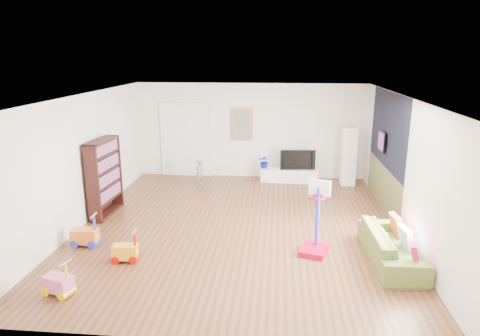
# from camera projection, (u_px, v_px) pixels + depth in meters

# --- Properties ---
(floor) EXTENTS (6.50, 7.50, 0.00)m
(floor) POSITION_uv_depth(u_px,v_px,m) (238.00, 226.00, 8.98)
(floor) COLOR brown
(floor) RESTS_ON ground
(ceiling) EXTENTS (6.50, 7.50, 0.00)m
(ceiling) POSITION_uv_depth(u_px,v_px,m) (238.00, 96.00, 8.28)
(ceiling) COLOR white
(ceiling) RESTS_ON ground
(wall_back) EXTENTS (6.50, 0.00, 2.70)m
(wall_back) POSITION_uv_depth(u_px,v_px,m) (251.00, 131.00, 12.23)
(wall_back) COLOR white
(wall_back) RESTS_ON ground
(wall_front) EXTENTS (6.50, 0.00, 2.70)m
(wall_front) POSITION_uv_depth(u_px,v_px,m) (208.00, 243.00, 5.02)
(wall_front) COLOR white
(wall_front) RESTS_ON ground
(wall_left) EXTENTS (0.00, 7.50, 2.70)m
(wall_left) POSITION_uv_depth(u_px,v_px,m) (83.00, 160.00, 8.92)
(wall_left) COLOR silver
(wall_left) RESTS_ON ground
(wall_right) EXTENTS (0.00, 7.50, 2.70)m
(wall_right) POSITION_uv_depth(u_px,v_px,m) (404.00, 167.00, 8.34)
(wall_right) COLOR white
(wall_right) RESTS_ON ground
(navy_accent) EXTENTS (0.01, 3.20, 1.70)m
(navy_accent) POSITION_uv_depth(u_px,v_px,m) (388.00, 130.00, 9.56)
(navy_accent) COLOR black
(navy_accent) RESTS_ON wall_right
(olive_wainscot) EXTENTS (0.01, 3.20, 1.00)m
(olive_wainscot) POSITION_uv_depth(u_px,v_px,m) (383.00, 187.00, 9.91)
(olive_wainscot) COLOR brown
(olive_wainscot) RESTS_ON wall_right
(doorway) EXTENTS (1.45, 0.06, 2.10)m
(doorway) POSITION_uv_depth(u_px,v_px,m) (185.00, 140.00, 12.44)
(doorway) COLOR white
(doorway) RESTS_ON ground
(painting_back) EXTENTS (0.62, 0.06, 0.92)m
(painting_back) POSITION_uv_depth(u_px,v_px,m) (242.00, 124.00, 12.17)
(painting_back) COLOR gold
(painting_back) RESTS_ON wall_back
(artwork_right) EXTENTS (0.04, 0.56, 0.46)m
(artwork_right) POSITION_uv_depth(u_px,v_px,m) (382.00, 141.00, 9.84)
(artwork_right) COLOR #7F3F8C
(artwork_right) RESTS_ON wall_right
(media_console) EXTENTS (1.62, 0.48, 0.37)m
(media_console) POSITION_uv_depth(u_px,v_px,m) (289.00, 175.00, 12.01)
(media_console) COLOR white
(media_console) RESTS_ON ground
(tall_cabinet) EXTENTS (0.39, 0.39, 1.59)m
(tall_cabinet) POSITION_uv_depth(u_px,v_px,m) (349.00, 156.00, 11.60)
(tall_cabinet) COLOR white
(tall_cabinet) RESTS_ON ground
(bookshelf) EXTENTS (0.38, 1.18, 1.70)m
(bookshelf) POSITION_uv_depth(u_px,v_px,m) (104.00, 178.00, 9.42)
(bookshelf) COLOR black
(bookshelf) RESTS_ON ground
(sofa) EXTENTS (0.82, 1.95, 0.56)m
(sofa) POSITION_uv_depth(u_px,v_px,m) (392.00, 246.00, 7.39)
(sofa) COLOR #586829
(sofa) RESTS_ON ground
(basketball_hoop) EXTENTS (0.61, 0.67, 1.34)m
(basketball_hoop) POSITION_uv_depth(u_px,v_px,m) (315.00, 218.00, 7.59)
(basketball_hoop) COLOR #B10025
(basketball_hoop) RESTS_ON ground
(ride_on_yellow) EXTENTS (0.45, 0.31, 0.56)m
(ride_on_yellow) POSITION_uv_depth(u_px,v_px,m) (125.00, 246.00, 7.38)
(ride_on_yellow) COLOR #F2A61C
(ride_on_yellow) RESTS_ON ground
(ride_on_orange) EXTENTS (0.48, 0.31, 0.62)m
(ride_on_orange) POSITION_uv_depth(u_px,v_px,m) (84.00, 230.00, 7.97)
(ride_on_orange) COLOR orange
(ride_on_orange) RESTS_ON ground
(ride_on_pink) EXTENTS (0.48, 0.38, 0.57)m
(ride_on_pink) POSITION_uv_depth(u_px,v_px,m) (58.00, 277.00, 6.35)
(ride_on_pink) COLOR #D75D90
(ride_on_pink) RESTS_ON ground
(child) EXTENTS (0.31, 0.31, 0.73)m
(child) POSITION_uv_depth(u_px,v_px,m) (199.00, 172.00, 11.67)
(child) COLOR gray
(child) RESTS_ON ground
(tv) EXTENTS (0.98, 0.22, 0.56)m
(tv) POSITION_uv_depth(u_px,v_px,m) (297.00, 159.00, 11.89)
(tv) COLOR black
(tv) RESTS_ON media_console
(vase_plant) EXTENTS (0.37, 0.32, 0.39)m
(vase_plant) POSITION_uv_depth(u_px,v_px,m) (265.00, 161.00, 11.99)
(vase_plant) COLOR #080F8E
(vase_plant) RESTS_ON media_console
(pillow_left) EXTENTS (0.17, 0.36, 0.35)m
(pillow_left) POSITION_uv_depth(u_px,v_px,m) (415.00, 253.00, 6.77)
(pillow_left) COLOR #BD1745
(pillow_left) RESTS_ON sofa
(pillow_center) EXTENTS (0.16, 0.41, 0.40)m
(pillow_center) POSITION_uv_depth(u_px,v_px,m) (406.00, 238.00, 7.32)
(pillow_center) COLOR silver
(pillow_center) RESTS_ON sofa
(pillow_right) EXTENTS (0.15, 0.41, 0.40)m
(pillow_right) POSITION_uv_depth(u_px,v_px,m) (396.00, 225.00, 7.86)
(pillow_right) COLOR #BF3F1D
(pillow_right) RESTS_ON sofa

